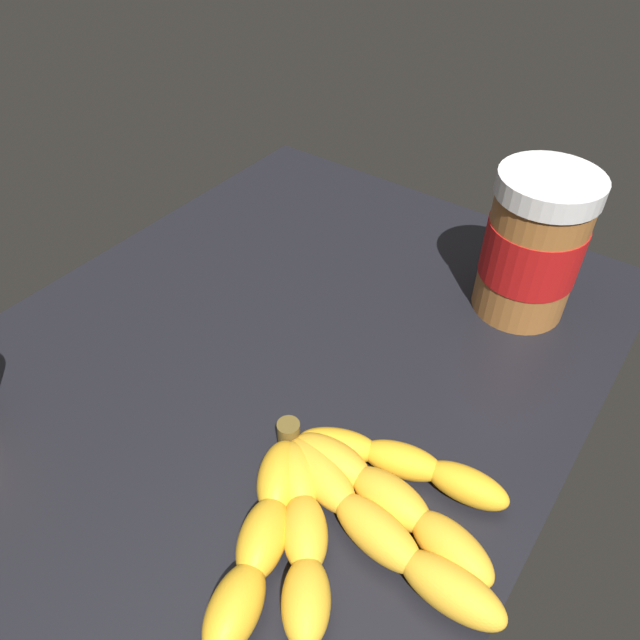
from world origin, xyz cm
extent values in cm
cube|color=black|center=(0.00, 0.00, -1.96)|extent=(78.80, 57.82, 3.92)
ellipsoid|color=gold|center=(9.78, 10.00, 1.80)|extent=(7.62, 6.36, 3.59)
ellipsoid|color=gold|center=(14.64, 12.30, 1.80)|extent=(7.58, 5.87, 3.59)
ellipsoid|color=gold|center=(19.71, 14.08, 1.80)|extent=(7.46, 5.33, 3.59)
ellipsoid|color=gold|center=(8.81, 11.00, 1.74)|extent=(6.83, 7.03, 3.47)
ellipsoid|color=gold|center=(12.42, 14.56, 1.74)|extent=(7.06, 6.80, 3.47)
ellipsoid|color=gold|center=(16.40, 17.69, 1.74)|extent=(7.19, 6.48, 3.47)
ellipsoid|color=gold|center=(7.61, 12.56, 1.73)|extent=(5.88, 8.90, 3.46)
ellipsoid|color=gold|center=(9.18, 18.93, 1.73)|extent=(4.74, 8.68, 3.46)
ellipsoid|color=gold|center=(9.72, 25.48, 1.73)|extent=(3.47, 8.24, 3.46)
ellipsoid|color=gold|center=(5.97, 12.44, 1.75)|extent=(3.70, 7.42, 3.50)
ellipsoid|color=gold|center=(6.16, 18.29, 1.75)|extent=(4.15, 7.62, 3.50)
ellipsoid|color=gold|center=(7.03, 24.08, 1.75)|extent=(4.95, 7.90, 3.50)
ellipsoid|color=gold|center=(4.29, 11.91, 1.48)|extent=(5.62, 7.58, 2.96)
ellipsoid|color=gold|center=(2.37, 17.14, 1.48)|extent=(4.73, 7.52, 2.96)
ellipsoid|color=gold|center=(1.30, 22.61, 1.48)|extent=(3.72, 7.27, 2.96)
cylinder|color=brown|center=(6.09, 8.01, 1.80)|extent=(2.00, 2.00, 3.00)
cylinder|color=#9E602D|center=(-24.00, 16.58, 7.00)|extent=(9.85, 9.85, 14.00)
cylinder|color=#B71414|center=(-24.00, 16.58, 7.70)|extent=(10.04, 10.04, 6.30)
cylinder|color=silver|center=(-24.00, 16.58, 15.08)|extent=(10.28, 10.28, 2.17)
camera|label=1|loc=(29.95, 28.81, 44.01)|focal=33.62mm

